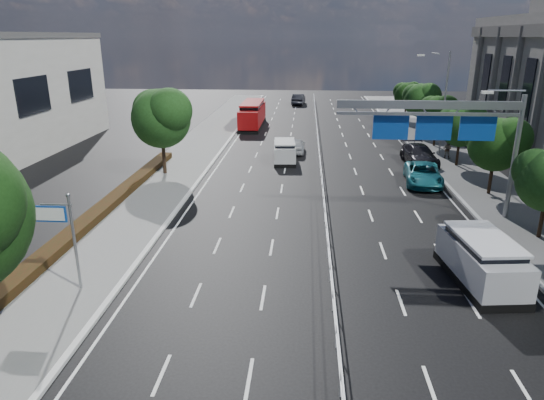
{
  "coord_description": "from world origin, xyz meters",
  "views": [
    {
      "loc": [
        -1.2,
        -17.51,
        10.22
      ],
      "look_at": [
        -2.81,
        5.43,
        2.4
      ],
      "focal_mm": 32.0,
      "sensor_mm": 36.0,
      "label": 1
    }
  ],
  "objects_px": {
    "near_car_silver": "(296,145)",
    "parked_car_teal": "(423,174)",
    "white_minivan": "(285,152)",
    "near_car_dark": "(299,99)",
    "toilet_sign": "(61,226)",
    "red_bus": "(252,114)",
    "silver_minivan": "(482,260)",
    "pedestrian_b": "(447,149)",
    "overhead_gantry": "(448,123)",
    "parked_car_dark": "(419,155)"
  },
  "relations": [
    {
      "from": "toilet_sign",
      "to": "parked_car_teal",
      "type": "relative_size",
      "value": 0.82
    },
    {
      "from": "red_bus",
      "to": "pedestrian_b",
      "type": "bearing_deg",
      "value": -38.59
    },
    {
      "from": "toilet_sign",
      "to": "overhead_gantry",
      "type": "xyz_separation_m",
      "value": [
        17.69,
        10.05,
        2.66
      ]
    },
    {
      "from": "white_minivan",
      "to": "red_bus",
      "type": "height_order",
      "value": "red_bus"
    },
    {
      "from": "parked_car_dark",
      "to": "near_car_dark",
      "type": "bearing_deg",
      "value": 101.87
    },
    {
      "from": "near_car_dark",
      "to": "pedestrian_b",
      "type": "distance_m",
      "value": 37.17
    },
    {
      "from": "red_bus",
      "to": "pedestrian_b",
      "type": "relative_size",
      "value": 6.05
    },
    {
      "from": "silver_minivan",
      "to": "overhead_gantry",
      "type": "bearing_deg",
      "value": 81.75
    },
    {
      "from": "near_car_silver",
      "to": "near_car_dark",
      "type": "distance_m",
      "value": 32.89
    },
    {
      "from": "overhead_gantry",
      "to": "parked_car_dark",
      "type": "relative_size",
      "value": 1.88
    },
    {
      "from": "red_bus",
      "to": "parked_car_teal",
      "type": "relative_size",
      "value": 1.83
    },
    {
      "from": "white_minivan",
      "to": "near_car_dark",
      "type": "height_order",
      "value": "white_minivan"
    },
    {
      "from": "toilet_sign",
      "to": "pedestrian_b",
      "type": "distance_m",
      "value": 32.91
    },
    {
      "from": "white_minivan",
      "to": "near_car_dark",
      "type": "bearing_deg",
      "value": 85.45
    },
    {
      "from": "white_minivan",
      "to": "parked_car_teal",
      "type": "height_order",
      "value": "white_minivan"
    },
    {
      "from": "overhead_gantry",
      "to": "near_car_silver",
      "type": "relative_size",
      "value": 2.61
    },
    {
      "from": "parked_car_dark",
      "to": "parked_car_teal",
      "type": "bearing_deg",
      "value": -103.96
    },
    {
      "from": "red_bus",
      "to": "near_car_silver",
      "type": "distance_m",
      "value": 14.23
    },
    {
      "from": "overhead_gantry",
      "to": "near_car_dark",
      "type": "xyz_separation_m",
      "value": [
        -9.17,
        49.01,
        -4.79
      ]
    },
    {
      "from": "parked_car_teal",
      "to": "pedestrian_b",
      "type": "xyz_separation_m",
      "value": [
        3.67,
        7.49,
        0.21
      ]
    },
    {
      "from": "toilet_sign",
      "to": "red_bus",
      "type": "relative_size",
      "value": 0.45
    },
    {
      "from": "near_car_dark",
      "to": "parked_car_teal",
      "type": "distance_m",
      "value": 43.26
    },
    {
      "from": "pedestrian_b",
      "to": "overhead_gantry",
      "type": "bearing_deg",
      "value": 105.31
    },
    {
      "from": "toilet_sign",
      "to": "white_minivan",
      "type": "distance_m",
      "value": 24.13
    },
    {
      "from": "overhead_gantry",
      "to": "near_car_dark",
      "type": "distance_m",
      "value": 50.09
    },
    {
      "from": "white_minivan",
      "to": "near_car_dark",
      "type": "xyz_separation_m",
      "value": [
        0.52,
        36.4,
        -0.08
      ]
    },
    {
      "from": "silver_minivan",
      "to": "pedestrian_b",
      "type": "height_order",
      "value": "silver_minivan"
    },
    {
      "from": "near_car_dark",
      "to": "parked_car_teal",
      "type": "height_order",
      "value": "near_car_dark"
    },
    {
      "from": "red_bus",
      "to": "silver_minivan",
      "type": "bearing_deg",
      "value": -69.22
    },
    {
      "from": "overhead_gantry",
      "to": "near_car_silver",
      "type": "xyz_separation_m",
      "value": [
        -8.81,
        16.12,
        -4.94
      ]
    },
    {
      "from": "red_bus",
      "to": "near_car_dark",
      "type": "xyz_separation_m",
      "value": [
        5.07,
        19.76,
        -0.7
      ]
    },
    {
      "from": "overhead_gantry",
      "to": "near_car_silver",
      "type": "bearing_deg",
      "value": 118.65
    },
    {
      "from": "toilet_sign",
      "to": "red_bus",
      "type": "bearing_deg",
      "value": 84.98
    },
    {
      "from": "red_bus",
      "to": "parked_car_teal",
      "type": "height_order",
      "value": "red_bus"
    },
    {
      "from": "pedestrian_b",
      "to": "silver_minivan",
      "type": "bearing_deg",
      "value": 110.51
    },
    {
      "from": "parked_car_teal",
      "to": "red_bus",
      "type": "bearing_deg",
      "value": 130.33
    },
    {
      "from": "near_car_silver",
      "to": "silver_minivan",
      "type": "distance_m",
      "value": 25.65
    },
    {
      "from": "silver_minivan",
      "to": "parked_car_dark",
      "type": "xyz_separation_m",
      "value": [
        1.8,
        20.65,
        -0.26
      ]
    },
    {
      "from": "white_minivan",
      "to": "pedestrian_b",
      "type": "relative_size",
      "value": 2.66
    },
    {
      "from": "overhead_gantry",
      "to": "silver_minivan",
      "type": "bearing_deg",
      "value": -91.71
    },
    {
      "from": "red_bus",
      "to": "parked_car_teal",
      "type": "xyz_separation_m",
      "value": [
        14.85,
        -22.38,
        -0.78
      ]
    },
    {
      "from": "near_car_silver",
      "to": "parked_car_teal",
      "type": "relative_size",
      "value": 0.74
    },
    {
      "from": "near_car_silver",
      "to": "parked_car_teal",
      "type": "xyz_separation_m",
      "value": [
        9.42,
        -9.25,
        0.07
      ]
    },
    {
      "from": "toilet_sign",
      "to": "red_bus",
      "type": "xyz_separation_m",
      "value": [
        3.45,
        39.3,
        -1.43
      ]
    },
    {
      "from": "near_car_dark",
      "to": "silver_minivan",
      "type": "height_order",
      "value": "silver_minivan"
    },
    {
      "from": "near_car_silver",
      "to": "parked_car_teal",
      "type": "distance_m",
      "value": 13.2
    },
    {
      "from": "near_car_silver",
      "to": "near_car_dark",
      "type": "height_order",
      "value": "near_car_dark"
    },
    {
      "from": "red_bus",
      "to": "pedestrian_b",
      "type": "distance_m",
      "value": 23.77
    },
    {
      "from": "pedestrian_b",
      "to": "red_bus",
      "type": "bearing_deg",
      "value": -6.87
    },
    {
      "from": "near_car_dark",
      "to": "parked_car_dark",
      "type": "xyz_separation_m",
      "value": [
        10.73,
        -36.41,
        -0.02
      ]
    }
  ]
}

